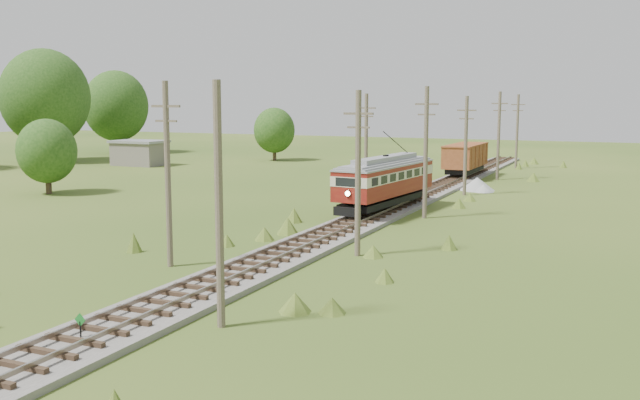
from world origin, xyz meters
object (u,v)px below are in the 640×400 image
at_px(streetcar, 386,178).
at_px(switch_marker, 80,326).
at_px(gravel_pile, 478,185).
at_px(gondola, 465,157).

bearing_deg(streetcar, switch_marker, -84.62).
xyz_separation_m(switch_marker, gravel_pile, (3.65, 45.97, -0.08)).
distance_m(streetcar, gravel_pile, 15.97).
bearing_deg(gondola, gravel_pile, -70.36).
bearing_deg(switch_marker, gravel_pile, 85.46).
bearing_deg(streetcar, gondola, 95.75).
height_order(streetcar, gondola, streetcar).
distance_m(switch_marker, streetcar, 30.55).
xyz_separation_m(switch_marker, streetcar, (0.20, 30.50, 1.89)).
height_order(streetcar, gravel_pile, streetcar).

